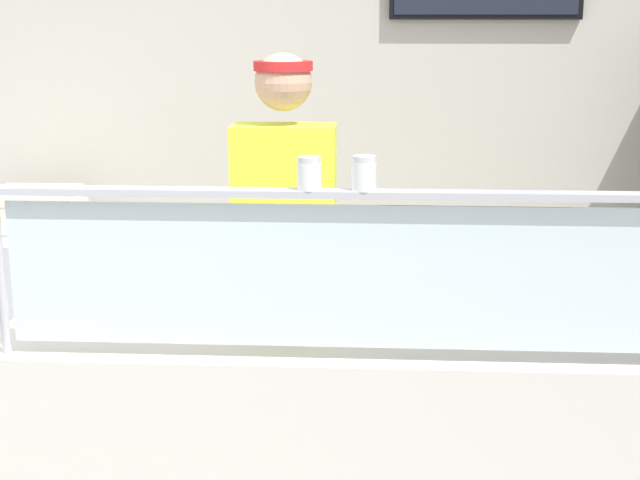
{
  "coord_description": "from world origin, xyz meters",
  "views": [
    {
      "loc": [
        1.13,
        -2.32,
        1.88
      ],
      "look_at": [
        0.98,
        0.37,
        1.22
      ],
      "focal_mm": 50.88,
      "sensor_mm": 36.0,
      "label": 1
    }
  ],
  "objects_px": {
    "pizza_tray": "(278,315)",
    "pizza_box_stack": "(34,213)",
    "worker_figure": "(286,256)",
    "pizza_server": "(271,310)",
    "pepper_flake_shaker": "(364,175)",
    "parmesan_shaker": "(309,175)"
  },
  "relations": [
    {
      "from": "pizza_tray",
      "to": "pizza_box_stack",
      "type": "xyz_separation_m",
      "value": [
        -1.4,
        1.64,
        -0.04
      ]
    },
    {
      "from": "pizza_tray",
      "to": "worker_figure",
      "type": "xyz_separation_m",
      "value": [
        -0.03,
        0.58,
        0.04
      ]
    },
    {
      "from": "pizza_server",
      "to": "pepper_flake_shaker",
      "type": "relative_size",
      "value": 3.01
    },
    {
      "from": "worker_figure",
      "to": "pizza_box_stack",
      "type": "relative_size",
      "value": 4.0
    },
    {
      "from": "pizza_tray",
      "to": "parmesan_shaker",
      "type": "height_order",
      "value": "parmesan_shaker"
    },
    {
      "from": "pizza_server",
      "to": "parmesan_shaker",
      "type": "height_order",
      "value": "parmesan_shaker"
    },
    {
      "from": "pepper_flake_shaker",
      "to": "worker_figure",
      "type": "xyz_separation_m",
      "value": [
        -0.3,
        0.91,
        -0.47
      ]
    },
    {
      "from": "pizza_server",
      "to": "parmesan_shaker",
      "type": "bearing_deg",
      "value": -73.48
    },
    {
      "from": "pizza_tray",
      "to": "pepper_flake_shaker",
      "type": "bearing_deg",
      "value": -51.18
    },
    {
      "from": "parmesan_shaker",
      "to": "pizza_box_stack",
      "type": "relative_size",
      "value": 0.2
    },
    {
      "from": "parmesan_shaker",
      "to": "pepper_flake_shaker",
      "type": "height_order",
      "value": "pepper_flake_shaker"
    },
    {
      "from": "pepper_flake_shaker",
      "to": "pizza_box_stack",
      "type": "distance_m",
      "value": 2.65
    },
    {
      "from": "pepper_flake_shaker",
      "to": "worker_figure",
      "type": "height_order",
      "value": "worker_figure"
    },
    {
      "from": "pizza_tray",
      "to": "worker_figure",
      "type": "height_order",
      "value": "worker_figure"
    },
    {
      "from": "pepper_flake_shaker",
      "to": "pizza_box_stack",
      "type": "relative_size",
      "value": 0.21
    },
    {
      "from": "parmesan_shaker",
      "to": "pepper_flake_shaker",
      "type": "relative_size",
      "value": 0.96
    },
    {
      "from": "pizza_tray",
      "to": "pizza_box_stack",
      "type": "height_order",
      "value": "pizza_box_stack"
    },
    {
      "from": "pizza_tray",
      "to": "parmesan_shaker",
      "type": "distance_m",
      "value": 0.62
    },
    {
      "from": "parmesan_shaker",
      "to": "pizza_box_stack",
      "type": "xyz_separation_m",
      "value": [
        -1.53,
        1.98,
        -0.54
      ]
    },
    {
      "from": "pizza_tray",
      "to": "parmesan_shaker",
      "type": "xyz_separation_m",
      "value": [
        0.12,
        -0.34,
        0.51
      ]
    },
    {
      "from": "worker_figure",
      "to": "pizza_box_stack",
      "type": "height_order",
      "value": "worker_figure"
    },
    {
      "from": "pizza_tray",
      "to": "pepper_flake_shaker",
      "type": "xyz_separation_m",
      "value": [
        0.27,
        -0.34,
        0.51
      ]
    }
  ]
}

